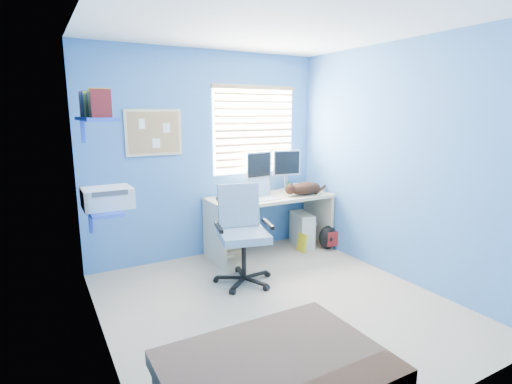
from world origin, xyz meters
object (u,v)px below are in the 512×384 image
cat (305,188)px  tower_pc (302,229)px  laptop (265,190)px  desk (270,224)px  office_chair (243,247)px

cat → tower_pc: 0.62m
laptop → cat: (0.59, -0.02, -0.03)m
desk → laptop: 0.52m
office_chair → desk: bearing=41.3°
desk → tower_pc: desk is taller
laptop → cat: bearing=-6.5°
laptop → desk: bearing=35.0°
desk → cat: bearing=-18.3°
desk → office_chair: (-0.72, -0.63, 0.01)m
laptop → cat: size_ratio=0.73×
office_chair → laptop: bearing=41.7°
laptop → office_chair: (-0.56, -0.50, -0.47)m
desk → laptop: bearing=-140.0°
desk → cat: size_ratio=3.48×
cat → tower_pc: cat is taller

